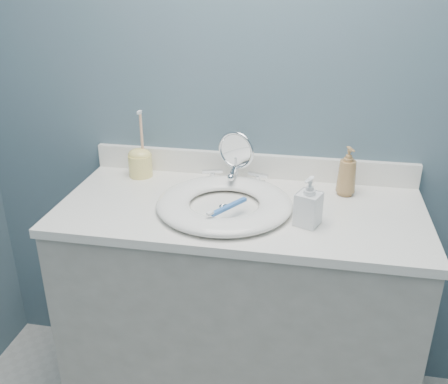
% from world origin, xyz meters
% --- Properties ---
extents(back_wall, '(2.20, 0.02, 2.40)m').
position_xyz_m(back_wall, '(0.00, 1.25, 1.20)').
color(back_wall, '#4A646F').
rests_on(back_wall, ground).
extents(vanity_cabinet, '(1.20, 0.55, 0.85)m').
position_xyz_m(vanity_cabinet, '(0.00, 0.97, 0.42)').
color(vanity_cabinet, '#B1ACA2').
rests_on(vanity_cabinet, ground).
extents(countertop, '(1.22, 0.57, 0.03)m').
position_xyz_m(countertop, '(0.00, 0.97, 0.86)').
color(countertop, white).
rests_on(countertop, vanity_cabinet).
extents(backsplash, '(1.22, 0.02, 0.09)m').
position_xyz_m(backsplash, '(0.00, 1.24, 0.93)').
color(backsplash, white).
rests_on(backsplash, countertop).
extents(basin, '(0.45, 0.45, 0.04)m').
position_xyz_m(basin, '(-0.05, 0.94, 0.90)').
color(basin, white).
rests_on(basin, countertop).
extents(drain, '(0.04, 0.04, 0.01)m').
position_xyz_m(drain, '(-0.05, 0.94, 0.88)').
color(drain, silver).
rests_on(drain, countertop).
extents(faucet, '(0.25, 0.13, 0.07)m').
position_xyz_m(faucet, '(-0.05, 1.14, 0.91)').
color(faucet, silver).
rests_on(faucet, countertop).
extents(makeup_mirror, '(0.14, 0.08, 0.21)m').
position_xyz_m(makeup_mirror, '(-0.04, 1.14, 0.99)').
color(makeup_mirror, silver).
rests_on(makeup_mirror, countertop).
extents(soap_bottle_amber, '(0.09, 0.09, 0.17)m').
position_xyz_m(soap_bottle_amber, '(0.35, 1.13, 0.97)').
color(soap_bottle_amber, '#A17948').
rests_on(soap_bottle_amber, countertop).
extents(soap_bottle_clear, '(0.09, 0.09, 0.16)m').
position_xyz_m(soap_bottle_clear, '(0.22, 0.88, 0.96)').
color(soap_bottle_clear, white).
rests_on(soap_bottle_clear, countertop).
extents(toothbrush_holder, '(0.09, 0.09, 0.26)m').
position_xyz_m(toothbrush_holder, '(-0.42, 1.16, 0.94)').
color(toothbrush_holder, '#F4E07A').
rests_on(toothbrush_holder, countertop).
extents(toothbrush_lying, '(0.10, 0.15, 0.02)m').
position_xyz_m(toothbrush_lying, '(-0.03, 0.87, 0.92)').
color(toothbrush_lying, '#356EBE').
rests_on(toothbrush_lying, basin).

